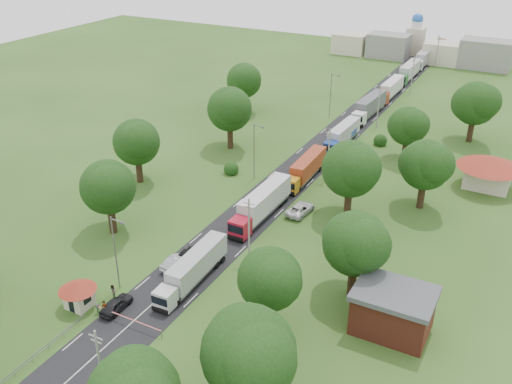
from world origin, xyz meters
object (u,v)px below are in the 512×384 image
Objects in this scene: info_sign at (354,135)px; truck_0 at (193,269)px; guard_booth at (78,291)px; car_lane_front at (116,304)px; boom_barrier at (119,315)px; car_lane_mid at (178,262)px; pedestrian_near at (105,308)px.

truck_0 is (-3.30, -49.78, -1.00)m from info_sign.
guard_booth reaches higher than car_lane_front.
guard_booth is at bearing -131.68° from truck_0.
boom_barrier is 5.98m from guard_booth.
truck_0 is at bearing 48.32° from guard_booth.
info_sign is (12.40, 60.00, 0.84)m from guard_booth.
guard_booth is 0.87× the size of car_lane_mid.
boom_barrier is 0.67× the size of truck_0.
info_sign reaches higher than guard_booth.
info_sign is at bearing 78.32° from guard_booth.
info_sign reaches higher than car_lane_front.
info_sign is 0.82× the size of car_lane_mid.
guard_booth reaches higher than car_lane_mid.
truck_0 reaches higher than car_lane_mid.
car_lane_front is 1.47m from pedestrian_near.
truck_0 is at bearing 161.60° from car_lane_mid.
car_lane_mid is (-6.91, -48.00, -2.17)m from info_sign.
car_lane_mid is (1.29, 10.50, 0.05)m from car_lane_front.
boom_barrier is at bearing -107.69° from truck_0.
guard_booth is 3.89m from pedestrian_near.
car_lane_mid is (5.48, 12.00, -1.33)m from guard_booth.
guard_booth reaches higher than pedestrian_near.
pedestrian_near is at bearing -98.27° from info_sign.
pedestrian_near is at bearing -118.15° from truck_0.
info_sign is 59.11m from car_lane_front.
boom_barrier is 4.81× the size of pedestrian_near.
car_lane_mid is at bearing 65.44° from guard_booth.
car_lane_mid reaches higher than car_lane_front.
pedestrian_near is at bearing 89.23° from car_lane_mid.
info_sign is at bearing -99.88° from car_lane_front.
boom_barrier is 10.79m from truck_0.
car_lane_front is at bearing -119.34° from truck_0.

